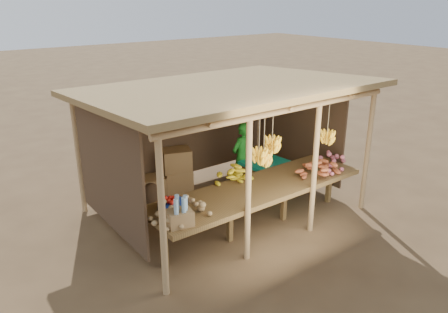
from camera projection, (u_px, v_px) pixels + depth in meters
ground at (224, 209)px, 8.15m from camera, size 60.00×60.00×0.00m
stall_structure at (225, 109)px, 7.51m from camera, size 4.70×3.50×2.43m
counter at (259, 190)px, 7.19m from camera, size 3.90×1.05×0.80m
potato_heap at (184, 207)px, 6.08m from camera, size 1.01×0.78×0.36m
sweet_potato_heap at (318, 165)px, 7.59m from camera, size 0.98×0.70×0.35m
onion_heap at (335, 159)px, 7.87m from camera, size 0.94×0.67×0.36m
banana_pile at (233, 172)px, 7.32m from camera, size 0.62×0.38×0.35m
tomato_basin at (172, 205)px, 6.34m from camera, size 0.41×0.41×0.22m
bottle_box at (180, 214)px, 5.91m from camera, size 0.39×0.34×0.43m
vendor at (242, 158)px, 8.64m from camera, size 0.58×0.43×1.46m
tarp_crate at (264, 177)px, 8.58m from camera, size 0.85×0.75×0.96m
carton_stack at (168, 176)px, 8.64m from camera, size 1.27×0.58×0.89m
burlap_sacks at (142, 197)px, 8.11m from camera, size 0.76×0.40×0.54m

